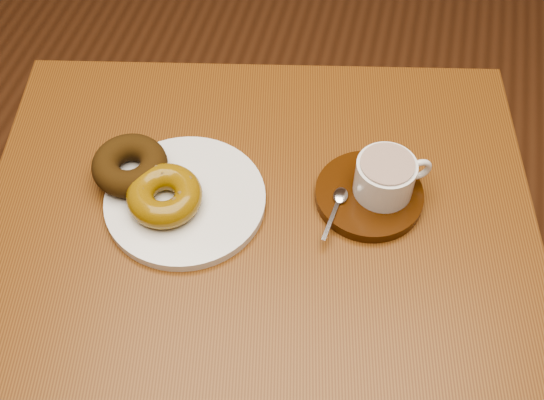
% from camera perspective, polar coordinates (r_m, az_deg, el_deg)
% --- Properties ---
extents(cafe_table, '(0.93, 0.77, 0.77)m').
position_cam_1_polar(cafe_table, '(1.12, -1.00, -4.16)').
color(cafe_table, brown).
rests_on(cafe_table, ground).
extents(donut_plate, '(0.31, 0.31, 0.01)m').
position_cam_1_polar(donut_plate, '(1.03, -7.26, 0.01)').
color(donut_plate, silver).
rests_on(donut_plate, cafe_table).
extents(donut_cinnamon, '(0.12, 0.12, 0.04)m').
position_cam_1_polar(donut_cinnamon, '(1.04, -11.81, 2.86)').
color(donut_cinnamon, '#35200A').
rests_on(donut_cinnamon, donut_plate).
extents(donut_caramel, '(0.12, 0.12, 0.04)m').
position_cam_1_polar(donut_caramel, '(1.00, -8.99, 0.36)').
color(donut_caramel, '#7D5B0D').
rests_on(donut_caramel, donut_plate).
extents(saucer, '(0.18, 0.18, 0.02)m').
position_cam_1_polar(saucer, '(1.03, 8.12, 0.40)').
color(saucer, '#321806').
rests_on(saucer, cafe_table).
extents(coffee_cup, '(0.11, 0.09, 0.06)m').
position_cam_1_polar(coffee_cup, '(1.01, 9.51, 1.95)').
color(coffee_cup, silver).
rests_on(coffee_cup, saucer).
extents(teaspoon, '(0.02, 0.10, 0.01)m').
position_cam_1_polar(teaspoon, '(1.01, 5.60, -0.01)').
color(teaspoon, silver).
rests_on(teaspoon, saucer).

